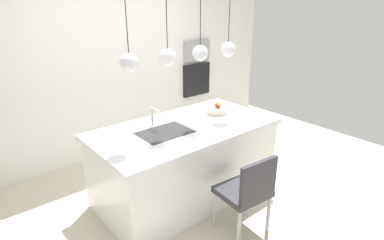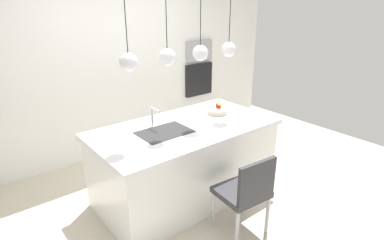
{
  "view_description": "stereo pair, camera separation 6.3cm",
  "coord_description": "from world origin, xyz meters",
  "px_view_note": "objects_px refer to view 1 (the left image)",
  "views": [
    {
      "loc": [
        -2.03,
        -2.56,
        2.19
      ],
      "look_at": [
        0.1,
        0.0,
        0.94
      ],
      "focal_mm": 29.46,
      "sensor_mm": 36.0,
      "label": 1
    },
    {
      "loc": [
        -1.98,
        -2.6,
        2.19
      ],
      "look_at": [
        0.1,
        0.0,
        0.94
      ],
      "focal_mm": 29.46,
      "sensor_mm": 36.0,
      "label": 2
    }
  ],
  "objects_px": {
    "oven": "(196,79)",
    "chair_near": "(247,190)",
    "microwave": "(196,51)",
    "fruit_bowl": "(217,110)"
  },
  "relations": [
    {
      "from": "microwave",
      "to": "oven",
      "type": "xyz_separation_m",
      "value": [
        0.0,
        0.0,
        -0.5
      ]
    },
    {
      "from": "chair_near",
      "to": "oven",
      "type": "bearing_deg",
      "value": 59.28
    },
    {
      "from": "microwave",
      "to": "oven",
      "type": "distance_m",
      "value": 0.5
    },
    {
      "from": "fruit_bowl",
      "to": "chair_near",
      "type": "relative_size",
      "value": 0.3
    },
    {
      "from": "chair_near",
      "to": "fruit_bowl",
      "type": "bearing_deg",
      "value": 61.37
    },
    {
      "from": "oven",
      "to": "chair_near",
      "type": "distance_m",
      "value": 2.92
    },
    {
      "from": "microwave",
      "to": "oven",
      "type": "height_order",
      "value": "microwave"
    },
    {
      "from": "oven",
      "to": "chair_near",
      "type": "relative_size",
      "value": 0.65
    },
    {
      "from": "oven",
      "to": "microwave",
      "type": "bearing_deg",
      "value": 0.0
    },
    {
      "from": "chair_near",
      "to": "microwave",
      "type": "bearing_deg",
      "value": 59.28
    }
  ]
}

